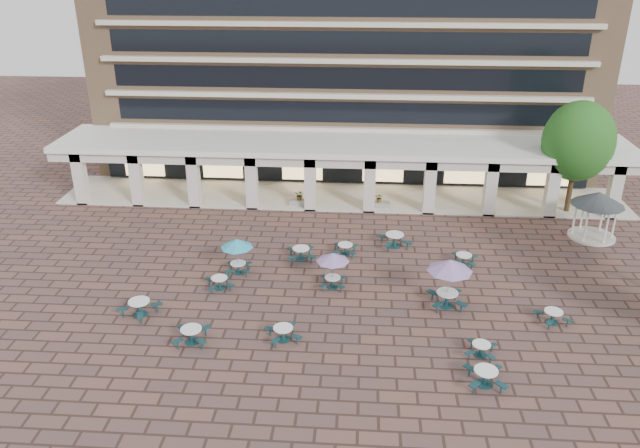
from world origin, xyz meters
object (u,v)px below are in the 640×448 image
(picnic_table_0, at_px, (140,306))
(planter_right, at_px, (379,203))
(picnic_table_1, at_px, (192,334))
(planter_left, at_px, (300,200))
(gazebo, at_px, (597,204))
(picnic_table_2, at_px, (481,349))

(picnic_table_0, xyz_separation_m, planter_right, (12.54, 15.26, -0.06))
(picnic_table_0, distance_m, picnic_table_1, 3.98)
(picnic_table_0, height_order, planter_left, planter_left)
(gazebo, bearing_deg, picnic_table_2, -124.48)
(picnic_table_2, bearing_deg, picnic_table_1, -165.88)
(gazebo, bearing_deg, planter_left, 168.70)
(picnic_table_0, bearing_deg, gazebo, 47.81)
(picnic_table_2, height_order, gazebo, gazebo)
(gazebo, relative_size, planter_right, 2.24)
(picnic_table_0, distance_m, picnic_table_2, 17.15)
(planter_right, bearing_deg, picnic_table_0, -129.41)
(gazebo, bearing_deg, picnic_table_1, -149.54)
(picnic_table_1, distance_m, picnic_table_2, 13.69)
(picnic_table_2, height_order, planter_left, planter_left)
(picnic_table_0, xyz_separation_m, planter_left, (6.76, 15.26, 0.01))
(picnic_table_1, distance_m, gazebo, 26.83)
(picnic_table_0, height_order, picnic_table_1, picnic_table_0)
(planter_right, bearing_deg, picnic_table_1, -117.85)
(picnic_table_2, bearing_deg, planter_right, 118.71)
(planter_right, bearing_deg, gazebo, -15.83)
(picnic_table_2, bearing_deg, planter_left, 134.72)
(picnic_table_0, height_order, picnic_table_2, picnic_table_0)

